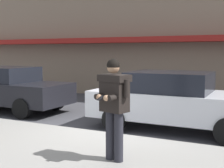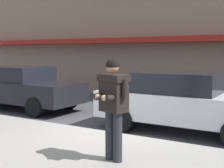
# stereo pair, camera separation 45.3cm
# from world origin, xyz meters

# --- Properties ---
(ground_plane) EXTENTS (80.00, 80.00, 0.00)m
(ground_plane) POSITION_xyz_m (0.00, 0.00, 0.00)
(ground_plane) COLOR #3D3D42
(curb_paint_line) EXTENTS (28.00, 0.12, 0.01)m
(curb_paint_line) POSITION_xyz_m (1.00, 0.05, 0.00)
(curb_paint_line) COLOR silver
(curb_paint_line) RESTS_ON ground
(parked_sedan_near) EXTENTS (4.51, 1.96, 1.54)m
(parked_sedan_near) POSITION_xyz_m (-4.59, 1.40, 0.79)
(parked_sedan_near) COLOR black
(parked_sedan_near) RESTS_ON ground
(parked_sedan_mid) EXTENTS (4.50, 1.93, 1.54)m
(parked_sedan_mid) POSITION_xyz_m (1.42, 1.26, 0.79)
(parked_sedan_mid) COLOR silver
(parked_sedan_mid) RESTS_ON ground
(man_texting_on_phone) EXTENTS (0.63, 0.64, 1.81)m
(man_texting_on_phone) POSITION_xyz_m (1.18, -1.90, 1.25)
(man_texting_on_phone) COLOR #23232B
(man_texting_on_phone) RESTS_ON sidewalk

